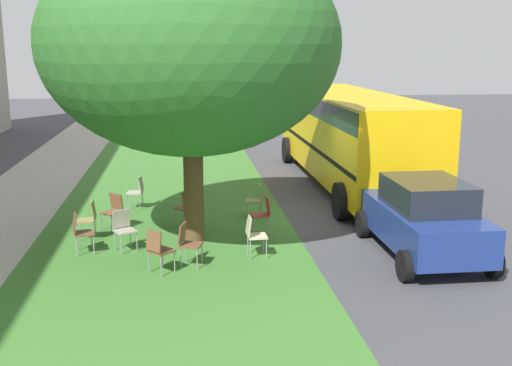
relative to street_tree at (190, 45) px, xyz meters
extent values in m
plane|color=#424247|center=(1.28, -2.59, -4.34)|extent=(80.00, 80.00, 0.00)
cube|color=#3D752D|center=(1.28, 0.61, -4.34)|extent=(48.00, 6.00, 0.01)
cylinder|color=brown|center=(0.00, 0.00, -2.93)|extent=(0.44, 0.44, 2.82)
ellipsoid|color=#2D6B28|center=(0.00, 0.00, 0.01)|extent=(6.38, 6.38, 4.72)
cube|color=brown|center=(-1.63, 0.11, -3.90)|extent=(0.52, 0.51, 0.04)
cube|color=brown|center=(-1.58, 0.28, -3.66)|extent=(0.41, 0.20, 0.40)
cylinder|color=gray|center=(-1.85, 0.00, -4.13)|extent=(0.02, 0.02, 0.42)
cylinder|color=gray|center=(-1.51, -0.11, -4.13)|extent=(0.02, 0.02, 0.42)
cylinder|color=gray|center=(-1.75, 0.32, -4.13)|extent=(0.02, 0.02, 0.42)
cylinder|color=gray|center=(-1.41, 0.21, -4.13)|extent=(0.02, 0.02, 0.42)
cube|color=#B7332D|center=(0.43, -1.55, -3.90)|extent=(0.43, 0.41, 0.04)
cube|color=#B7332D|center=(0.43, -1.73, -3.66)|extent=(0.40, 0.10, 0.40)
cylinder|color=gray|center=(0.60, -1.38, -4.13)|extent=(0.02, 0.02, 0.42)
cylinder|color=gray|center=(0.24, -1.39, -4.13)|extent=(0.02, 0.02, 0.42)
cylinder|color=gray|center=(0.61, -1.72, -4.13)|extent=(0.02, 0.02, 0.42)
cylinder|color=gray|center=(0.25, -1.73, -4.13)|extent=(0.02, 0.02, 0.42)
cube|color=brown|center=(-0.55, 2.35, -3.90)|extent=(0.50, 0.49, 0.04)
cube|color=brown|center=(-0.59, 2.52, -3.66)|extent=(0.41, 0.18, 0.40)
cylinder|color=gray|center=(-0.68, 2.14, -4.13)|extent=(0.02, 0.02, 0.42)
cylinder|color=gray|center=(-0.33, 2.23, -4.13)|extent=(0.02, 0.02, 0.42)
cylinder|color=gray|center=(-0.76, 2.47, -4.13)|extent=(0.02, 0.02, 0.42)
cylinder|color=gray|center=(-0.41, 2.56, -4.13)|extent=(0.02, 0.02, 0.42)
cube|color=brown|center=(1.06, 1.95, -3.90)|extent=(0.58, 0.58, 0.04)
cube|color=brown|center=(1.20, 1.83, -3.66)|extent=(0.33, 0.35, 0.40)
cylinder|color=gray|center=(1.06, 2.20, -4.13)|extent=(0.02, 0.02, 0.42)
cylinder|color=gray|center=(0.82, 1.93, -4.13)|extent=(0.02, 0.02, 0.42)
cylinder|color=gray|center=(1.31, 1.97, -4.13)|extent=(0.02, 0.02, 0.42)
cylinder|color=gray|center=(1.07, 1.71, -4.13)|extent=(0.02, 0.02, 0.42)
cube|color=brown|center=(1.32, 0.22, -3.90)|extent=(0.58, 0.58, 0.04)
cube|color=brown|center=(1.18, 0.10, -3.66)|extent=(0.33, 0.36, 0.40)
cylinder|color=gray|center=(1.56, 0.20, -4.13)|extent=(0.02, 0.02, 0.42)
cylinder|color=gray|center=(1.33, 0.47, -4.13)|extent=(0.02, 0.02, 0.42)
cylinder|color=gray|center=(1.31, -0.03, -4.13)|extent=(0.02, 0.02, 0.42)
cylinder|color=gray|center=(1.07, 0.24, -4.13)|extent=(0.02, 0.02, 0.42)
cube|color=#ADA393|center=(3.10, 1.54, -3.90)|extent=(0.47, 0.46, 0.04)
cube|color=#ADA393|center=(3.08, 1.36, -3.66)|extent=(0.41, 0.14, 0.40)
cylinder|color=gray|center=(3.31, 1.68, -4.13)|extent=(0.02, 0.02, 0.42)
cylinder|color=gray|center=(2.95, 1.74, -4.13)|extent=(0.02, 0.02, 0.42)
cylinder|color=gray|center=(3.26, 1.35, -4.13)|extent=(0.02, 0.02, 0.42)
cylinder|color=gray|center=(2.90, 1.40, -4.13)|extent=(0.02, 0.02, 0.42)
cube|color=olive|center=(1.82, -1.56, -3.90)|extent=(0.46, 0.45, 0.04)
cube|color=olive|center=(1.80, -1.74, -3.66)|extent=(0.41, 0.13, 0.40)
cylinder|color=gray|center=(2.02, -1.41, -4.13)|extent=(0.02, 0.02, 0.42)
cylinder|color=gray|center=(1.66, -1.37, -4.13)|extent=(0.02, 0.02, 0.42)
cylinder|color=gray|center=(1.98, -1.75, -4.13)|extent=(0.02, 0.02, 0.42)
cylinder|color=gray|center=(1.62, -1.71, -4.13)|extent=(0.02, 0.02, 0.42)
cube|color=olive|center=(0.44, 2.45, -3.90)|extent=(0.42, 0.40, 0.04)
cube|color=olive|center=(0.44, 2.27, -3.66)|extent=(0.40, 0.09, 0.40)
cylinder|color=gray|center=(0.62, 2.62, -4.13)|extent=(0.02, 0.02, 0.42)
cylinder|color=gray|center=(0.26, 2.62, -4.13)|extent=(0.02, 0.02, 0.42)
cylinder|color=gray|center=(0.62, 2.28, -4.13)|extent=(0.02, 0.02, 0.42)
cylinder|color=gray|center=(0.26, 2.28, -4.13)|extent=(0.02, 0.02, 0.42)
cube|color=#ADA393|center=(-0.51, 1.49, -3.90)|extent=(0.55, 0.56, 0.04)
cube|color=#ADA393|center=(-0.35, 1.58, -3.66)|extent=(0.27, 0.39, 0.40)
cylinder|color=gray|center=(-0.75, 1.56, -4.13)|extent=(0.02, 0.02, 0.42)
cylinder|color=gray|center=(-0.57, 1.25, -4.13)|extent=(0.02, 0.02, 0.42)
cylinder|color=gray|center=(-0.45, 1.73, -4.13)|extent=(0.02, 0.02, 0.42)
cylinder|color=gray|center=(-0.27, 1.41, -4.13)|extent=(0.02, 0.02, 0.42)
cube|color=beige|center=(-1.21, -1.27, -3.90)|extent=(0.43, 0.41, 0.04)
cube|color=beige|center=(-1.22, -1.09, -3.66)|extent=(0.40, 0.10, 0.40)
cylinder|color=gray|center=(-1.39, -1.45, -4.13)|extent=(0.02, 0.02, 0.42)
cylinder|color=gray|center=(-1.03, -1.44, -4.13)|extent=(0.02, 0.02, 0.42)
cylinder|color=gray|center=(-1.40, -1.11, -4.13)|extent=(0.02, 0.02, 0.42)
cylinder|color=gray|center=(-1.04, -1.10, -4.13)|extent=(0.02, 0.02, 0.42)
cube|color=brown|center=(-1.92, 0.68, -3.90)|extent=(0.58, 0.58, 0.04)
cube|color=brown|center=(-2.04, 0.82, -3.66)|extent=(0.35, 0.33, 0.40)
cylinder|color=gray|center=(-1.94, 0.44, -4.13)|extent=(0.02, 0.02, 0.42)
cylinder|color=gray|center=(-1.67, 0.68, -4.13)|extent=(0.02, 0.02, 0.42)
cylinder|color=gray|center=(-2.17, 0.69, -4.13)|extent=(0.02, 0.02, 0.42)
cylinder|color=gray|center=(-1.90, 0.93, -4.13)|extent=(0.02, 0.02, 0.42)
cube|color=navy|center=(-1.54, -4.72, -3.66)|extent=(3.70, 1.64, 0.76)
cube|color=#1E232B|center=(-1.69, -4.72, -3.01)|extent=(1.90, 1.44, 0.64)
cylinder|color=black|center=(-0.14, -3.85, -4.04)|extent=(0.60, 0.18, 0.60)
cylinder|color=black|center=(-0.14, -5.59, -4.04)|extent=(0.60, 0.18, 0.60)
cylinder|color=black|center=(-2.94, -3.85, -4.04)|extent=(0.60, 0.18, 0.60)
cylinder|color=black|center=(-2.94, -5.59, -4.04)|extent=(0.60, 0.18, 0.60)
cube|color=yellow|center=(5.35, -5.00, -2.71)|extent=(10.40, 2.44, 2.50)
cube|color=black|center=(5.35, -5.00, -3.06)|extent=(10.30, 2.46, 0.12)
cube|color=black|center=(5.35, -5.00, -1.81)|extent=(10.30, 2.46, 0.56)
cylinder|color=black|center=(9.35, -3.74, -3.86)|extent=(0.96, 0.28, 0.96)
cylinder|color=black|center=(9.35, -6.26, -3.86)|extent=(0.96, 0.28, 0.96)
cylinder|color=black|center=(1.35, -3.74, -3.86)|extent=(0.96, 0.28, 0.96)
cylinder|color=black|center=(1.35, -6.26, -3.86)|extent=(0.96, 0.28, 0.96)
camera|label=1|loc=(-13.42, 0.24, -0.04)|focal=43.25mm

